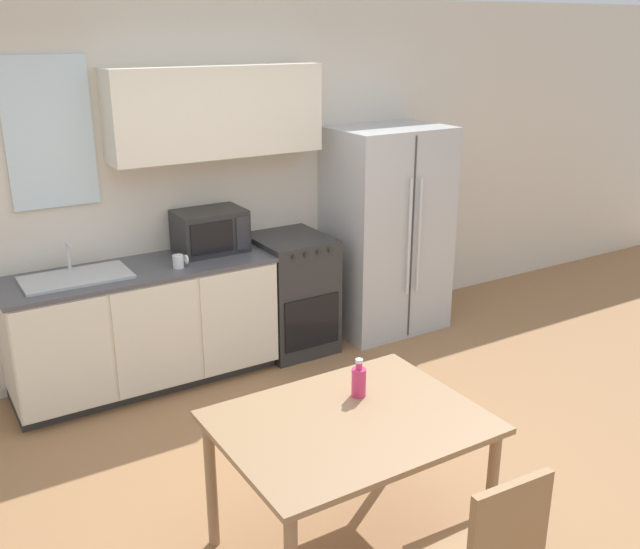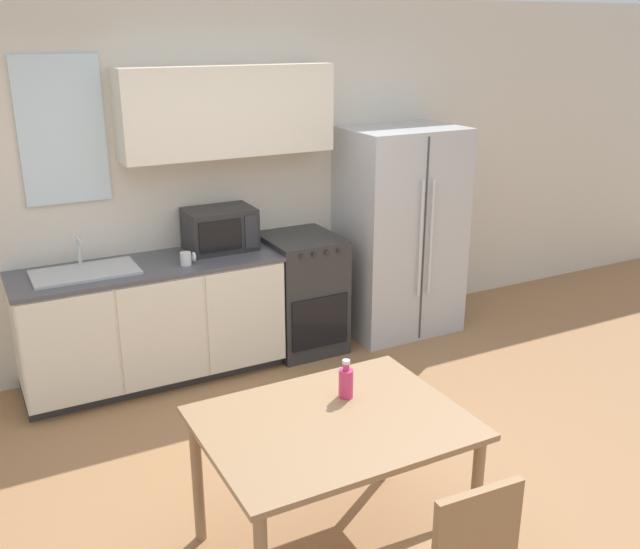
{
  "view_description": "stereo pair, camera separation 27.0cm",
  "coord_description": "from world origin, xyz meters",
  "px_view_note": "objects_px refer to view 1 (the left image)",
  "views": [
    {
      "loc": [
        -1.87,
        -3.02,
        2.49
      ],
      "look_at": [
        0.29,
        0.49,
        1.05
      ],
      "focal_mm": 40.0,
      "sensor_mm": 36.0,
      "label": 1
    },
    {
      "loc": [
        -1.63,
        -3.15,
        2.49
      ],
      "look_at": [
        0.29,
        0.49,
        1.05
      ],
      "focal_mm": 40.0,
      "sensor_mm": 36.0,
      "label": 2
    }
  ],
  "objects_px": {
    "dining_table": "(350,437)",
    "drink_bottle": "(359,381)",
    "coffee_mug": "(179,261)",
    "refrigerator": "(386,230)",
    "oven_range": "(292,293)",
    "microwave": "(210,231)"
  },
  "relations": [
    {
      "from": "oven_range",
      "to": "microwave",
      "type": "distance_m",
      "value": 0.86
    },
    {
      "from": "refrigerator",
      "to": "drink_bottle",
      "type": "xyz_separation_m",
      "value": [
        -1.7,
        -2.06,
        -0.03
      ]
    },
    {
      "from": "coffee_mug",
      "to": "dining_table",
      "type": "bearing_deg",
      "value": -89.65
    },
    {
      "from": "oven_range",
      "to": "refrigerator",
      "type": "height_order",
      "value": "refrigerator"
    },
    {
      "from": "coffee_mug",
      "to": "refrigerator",
      "type": "bearing_deg",
      "value": 3.16
    },
    {
      "from": "microwave",
      "to": "drink_bottle",
      "type": "relative_size",
      "value": 2.53
    },
    {
      "from": "refrigerator",
      "to": "dining_table",
      "type": "relative_size",
      "value": 1.42
    },
    {
      "from": "oven_range",
      "to": "refrigerator",
      "type": "bearing_deg",
      "value": -1.69
    },
    {
      "from": "refrigerator",
      "to": "microwave",
      "type": "bearing_deg",
      "value": 174.94
    },
    {
      "from": "oven_range",
      "to": "refrigerator",
      "type": "xyz_separation_m",
      "value": [
        0.91,
        -0.03,
        0.4
      ]
    },
    {
      "from": "refrigerator",
      "to": "dining_table",
      "type": "xyz_separation_m",
      "value": [
        -1.86,
        -2.23,
        -0.21
      ]
    },
    {
      "from": "microwave",
      "to": "drink_bottle",
      "type": "xyz_separation_m",
      "value": [
        -0.16,
        -2.2,
        -0.22
      ]
    },
    {
      "from": "refrigerator",
      "to": "coffee_mug",
      "type": "relative_size",
      "value": 16.18
    },
    {
      "from": "refrigerator",
      "to": "drink_bottle",
      "type": "height_order",
      "value": "refrigerator"
    },
    {
      "from": "coffee_mug",
      "to": "dining_table",
      "type": "height_order",
      "value": "coffee_mug"
    },
    {
      "from": "drink_bottle",
      "to": "dining_table",
      "type": "bearing_deg",
      "value": -134.34
    },
    {
      "from": "refrigerator",
      "to": "drink_bottle",
      "type": "bearing_deg",
      "value": -129.5
    },
    {
      "from": "dining_table",
      "to": "drink_bottle",
      "type": "relative_size",
      "value": 6.07
    },
    {
      "from": "oven_range",
      "to": "dining_table",
      "type": "relative_size",
      "value": 0.77
    },
    {
      "from": "dining_table",
      "to": "coffee_mug",
      "type": "bearing_deg",
      "value": 90.35
    },
    {
      "from": "dining_table",
      "to": "drink_bottle",
      "type": "xyz_separation_m",
      "value": [
        0.16,
        0.17,
        0.18
      ]
    },
    {
      "from": "oven_range",
      "to": "coffee_mug",
      "type": "relative_size",
      "value": 8.76
    }
  ]
}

